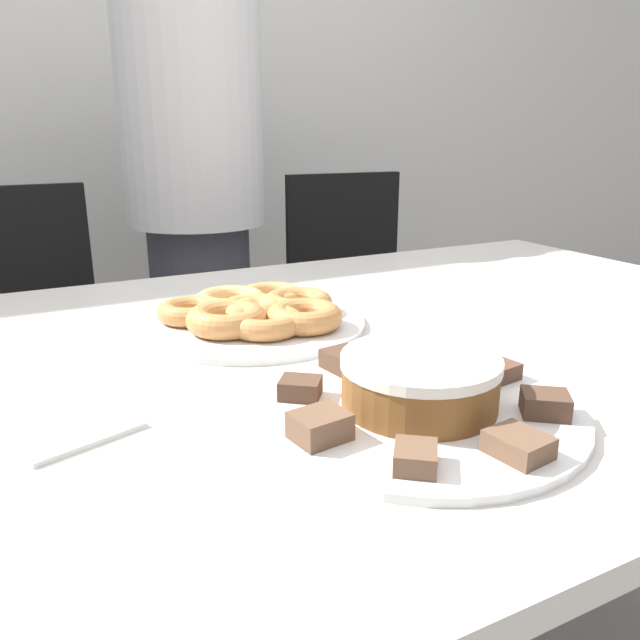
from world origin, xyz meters
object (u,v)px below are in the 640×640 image
at_px(napkin, 72,429).
at_px(frosted_cake, 420,381).
at_px(person_standing, 196,204).
at_px(office_chair_right, 362,326).
at_px(plate_cake, 418,410).
at_px(plate_donuts, 252,323).
at_px(office_chair_left, 32,379).

bearing_deg(napkin, frosted_cake, -20.69).
bearing_deg(frosted_cake, person_standing, 84.49).
relative_size(office_chair_right, napkin, 6.29).
bearing_deg(frosted_cake, plate_cake, 180.00).
height_order(plate_donuts, frosted_cake, frosted_cake).
xyz_separation_m(person_standing, office_chair_right, (0.49, -0.11, -0.41)).
distance_m(person_standing, plate_cake, 1.26).
xyz_separation_m(plate_cake, napkin, (-0.35, 0.13, -0.00)).
bearing_deg(person_standing, plate_cake, -95.51).
height_order(person_standing, office_chair_left, person_standing).
relative_size(person_standing, office_chair_left, 1.78).
distance_m(person_standing, napkin, 1.22).
xyz_separation_m(plate_donuts, napkin, (-0.30, -0.26, -0.00)).
xyz_separation_m(office_chair_left, plate_cake, (0.37, -1.13, 0.31)).
xyz_separation_m(person_standing, frosted_cake, (-0.12, -1.25, -0.06)).
bearing_deg(frosted_cake, napkin, 159.31).
relative_size(plate_cake, frosted_cake, 2.08).
distance_m(office_chair_left, napkin, 1.05).
distance_m(plate_cake, plate_donuts, 0.39).
height_order(office_chair_left, plate_cake, office_chair_left).
relative_size(person_standing, plate_cake, 4.46).
bearing_deg(plate_donuts, office_chair_left, 113.29).
bearing_deg(person_standing, office_chair_right, -13.14).
xyz_separation_m(plate_donuts, frosted_cake, (0.05, -0.39, 0.03)).
xyz_separation_m(office_chair_right, plate_donuts, (-0.66, -0.75, 0.31)).
bearing_deg(plate_donuts, office_chair_right, 48.54).
height_order(office_chair_left, frosted_cake, office_chair_left).
relative_size(office_chair_left, plate_cake, 2.51).
bearing_deg(plate_cake, office_chair_left, 108.03).
distance_m(frosted_cake, napkin, 0.38).
bearing_deg(plate_cake, office_chair_right, 61.66).
height_order(office_chair_left, plate_donuts, office_chair_left).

